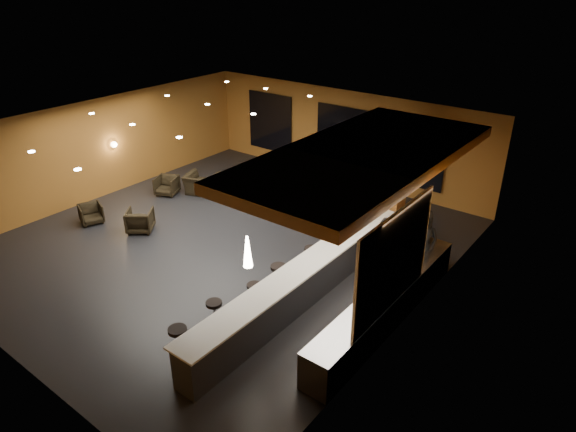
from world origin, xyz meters
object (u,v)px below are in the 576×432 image
Objects in this scene: staff_c at (423,239)px; armchair_d at (202,184)px; prep_counter at (386,306)px; armchair_b at (140,220)px; armchair_a at (91,214)px; bar_stool_5 at (328,241)px; pendant_1 at (317,210)px; bar_stool_0 at (179,340)px; bar_stool_4 at (311,256)px; staff_a at (383,246)px; bar_stool_2 at (254,294)px; bar_stool_6 at (347,225)px; armchair_c at (167,186)px; column at (394,181)px; pendant_0 at (248,252)px; bar_counter at (304,284)px; staff_b at (405,235)px; bar_stool_3 at (278,276)px; bar_stool_1 at (215,312)px; pendant_2 at (369,179)px.

armchair_d is (-8.54, -0.10, -0.50)m from staff_c.
prep_counter reaches higher than armchair_b.
bar_stool_5 is (7.32, 2.89, 0.19)m from armchair_a.
pendant_1 is at bearing 138.51° from armchair_d.
bar_stool_0 is (7.23, -2.65, 0.22)m from armchair_a.
bar_stool_5 is at bearing 93.30° from bar_stool_4.
bar_stool_2 is at bearing -109.09° from staff_a.
bar_stool_6 reaches higher than armchair_a.
armchair_c is (-9.89, 1.84, -0.08)m from prep_counter.
column is 4.19× the size of bar_stool_0.
staff_a reaches higher than bar_stool_6.
column is at bearing 90.00° from pendant_0.
staff_b is (1.05, 3.42, 0.27)m from bar_counter.
pendant_1 is at bearing 146.89° from armchair_b.
staff_a is at bearing 120.21° from prep_counter.
bar_stool_0 is at bearing -126.31° from prep_counter.
bar_stool_5 is at bearing -173.98° from staff_c.
bar_counter is 10.86× the size of bar_stool_6.
pendant_1 reaches higher than staff_a.
column reaches higher than staff_a.
staff_b is at bearing 161.37° from armchair_d.
bar_counter is 11.37× the size of armchair_a.
armchair_b is at bearing -179.35° from bar_counter.
prep_counter is 3.09m from staff_b.
bar_stool_3 is (0.02, 0.91, 0.06)m from bar_stool_2.
bar_counter is at bearing 142.38° from armchair_b.
bar_stool_6 is (-2.49, 0.14, -0.40)m from staff_c.
staff_c is 2.29× the size of armchair_c.
bar_stool_1 is at bearing 96.13° from bar_stool_0.
staff_a is (0.89, 1.91, -1.54)m from pendant_1.
bar_stool_3 is 1.13× the size of bar_stool_4.
staff_b reaches higher than armchair_d.
pendant_2 reaches higher than bar_stool_3.
bar_stool_0 is at bearing -121.51° from pendant_0.
bar_stool_6 is (-0.89, 5.44, -1.88)m from pendant_0.
prep_counter is 9.34m from armchair_d.
staff_a is 2.20× the size of bar_stool_6.
armchair_c is at bearing 166.85° from pendant_1.
armchair_b reaches higher than armchair_c.
staff_c reaches higher than armchair_a.
prep_counter is 2.87m from staff_c.
staff_c is at bearing 73.22° from pendant_0.
bar_stool_2 reaches higher than bar_stool_4.
bar_stool_1 reaches higher than bar_stool_6.
pendant_2 is at bearing 152.34° from staff_a.
staff_a is at bearing 68.05° from bar_stool_1.
bar_stool_6 reaches higher than armchair_c.
pendant_2 is at bearing -44.46° from armchair_a.
bar_stool_3 is (5.62, -0.06, 0.17)m from armchair_b.
bar_stool_0 reaches higher than bar_stool_6.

